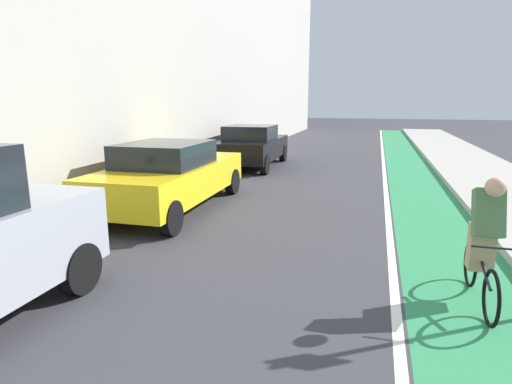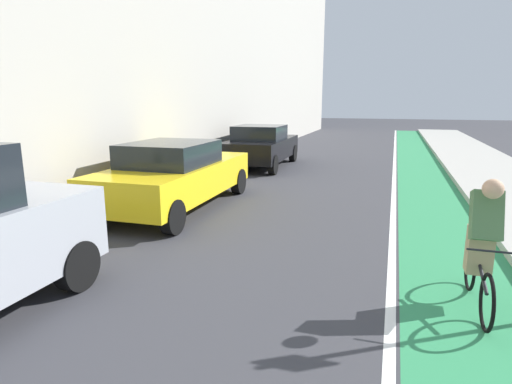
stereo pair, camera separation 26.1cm
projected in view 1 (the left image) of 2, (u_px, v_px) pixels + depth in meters
ground_plane at (321, 174)px, 14.14m from camera, size 89.81×89.81×0.00m
bike_lane_paint at (410, 168)px, 15.22m from camera, size 1.60×40.82×0.00m
lane_divider_stripe at (384, 167)px, 15.46m from camera, size 0.12×40.82×0.00m
sidewalk_right at (478, 169)px, 14.61m from camera, size 2.86×40.82×0.14m
parked_sedan_yellow_cab at (170, 175)px, 9.42m from camera, size 2.02×4.76×1.53m
parked_sedan_black at (252, 145)px, 15.52m from camera, size 2.05×4.40×1.53m
cyclist_mid at (484, 240)px, 4.97m from camera, size 0.48×1.69×1.60m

